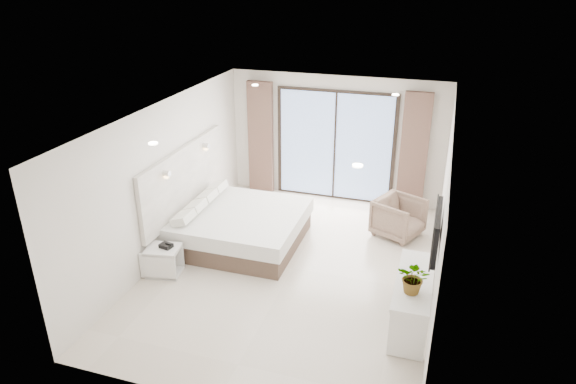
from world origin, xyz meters
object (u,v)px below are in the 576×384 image
at_px(console_desk, 413,292).
at_px(armchair, 399,216).
at_px(bed, 240,227).
at_px(nightstand, 164,261).

distance_m(console_desk, armchair, 2.71).
relative_size(bed, armchair, 2.70).
bearing_deg(armchair, bed, 137.05).
bearing_deg(bed, armchair, 22.86).
distance_m(bed, nightstand, 1.58).
xyz_separation_m(nightstand, armchair, (3.55, 2.53, 0.16)).
bearing_deg(armchair, console_desk, -145.60).
bearing_deg(nightstand, bed, 50.10).
relative_size(bed, nightstand, 3.66).
bearing_deg(nightstand, armchair, 25.64).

